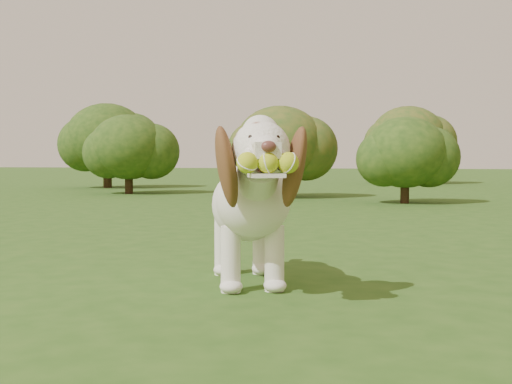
# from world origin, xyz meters

# --- Properties ---
(ground) EXTENTS (80.00, 80.00, 0.00)m
(ground) POSITION_xyz_m (0.00, 0.00, 0.00)
(ground) COLOR #274E16
(ground) RESTS_ON ground
(dog) EXTENTS (0.77, 1.29, 0.86)m
(dog) POSITION_xyz_m (0.48, 0.27, 0.46)
(dog) COLOR white
(dog) RESTS_ON ground
(shrub_a) EXTENTS (1.45, 1.45, 1.50)m
(shrub_a) POSITION_xyz_m (-3.95, 8.24, 0.88)
(shrub_a) COLOR #382314
(shrub_a) RESTS_ON ground
(shrub_i) EXTENTS (1.98, 1.98, 2.05)m
(shrub_i) POSITION_xyz_m (1.10, 14.48, 1.20)
(shrub_i) COLOR #382314
(shrub_i) RESTS_ON ground
(shrub_e) EXTENTS (1.85, 1.85, 1.92)m
(shrub_e) POSITION_xyz_m (-5.48, 10.37, 1.13)
(shrub_e) COLOR #382314
(shrub_e) RESTS_ON ground
(shrub_c) EXTENTS (1.24, 1.24, 1.29)m
(shrub_c) POSITION_xyz_m (1.16, 6.82, 0.76)
(shrub_c) COLOR #382314
(shrub_c) RESTS_ON ground
(shrub_b) EXTENTS (1.51, 1.51, 1.56)m
(shrub_b) POSITION_xyz_m (-0.93, 7.75, 0.92)
(shrub_b) COLOR #382314
(shrub_b) RESTS_ON ground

